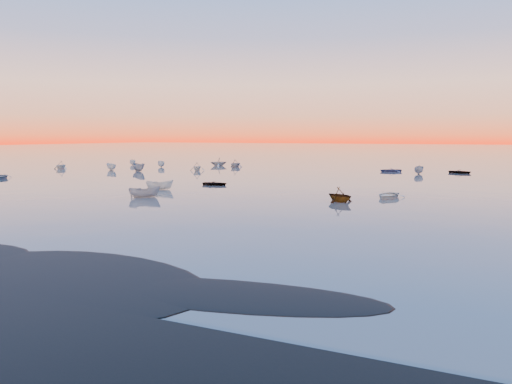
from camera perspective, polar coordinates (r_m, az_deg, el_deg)
The scene contains 5 objects.
ground at distance 119.46m, azimuth 15.43°, elevation 2.97°, with size 600.00×600.00×0.00m, color #70645D.
mud_lobes at distance 26.67m, azimuth -24.34°, elevation -8.89°, with size 140.00×6.00×0.07m, color black, non-canonical shape.
moored_fleet at distance 73.64m, azimuth 9.32°, elevation 1.08°, with size 124.00×58.00×1.20m, color beige, non-canonical shape.
boat_near_left at distance 89.32m, azimuth -27.15°, elevation 1.38°, with size 4.41×1.84×1.10m, color slate.
boat_near_center at distance 64.36m, azimuth -10.94°, elevation 0.28°, with size 3.47×1.47×1.20m, color beige.
Camera 1 is at (19.71, -17.62, 6.81)m, focal length 35.00 mm.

